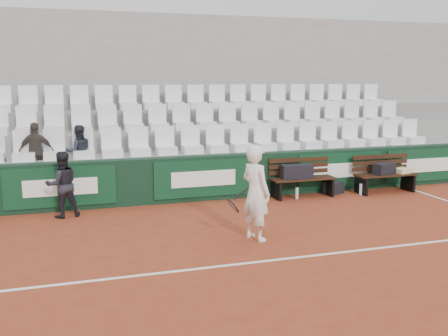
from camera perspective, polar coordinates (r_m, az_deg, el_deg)
ground at (r=7.71m, az=6.49°, el=-10.36°), size 80.00×80.00×0.00m
court_baseline at (r=7.71m, az=6.50°, el=-10.33°), size 18.00×0.06×0.01m
back_barrier at (r=11.23m, az=-1.25°, el=-1.05°), size 18.00×0.34×1.00m
grandstand_tier_front at (r=11.81m, az=-2.40°, el=-0.50°), size 18.00×0.95×1.00m
grandstand_tier_mid at (r=12.68m, az=-3.50°, el=1.27°), size 18.00×0.95×1.45m
grandstand_tier_back at (r=13.56m, az=-4.45°, el=2.81°), size 18.00×0.95×1.90m
grandstand_rear_wall at (r=14.07m, az=-5.08°, el=8.18°), size 18.00×0.30×4.40m
seat_row_front at (r=11.52m, az=-2.21°, el=3.33°), size 11.90×0.44×0.63m
seat_row_mid at (r=12.39m, az=-3.36°, el=5.91°), size 11.90×0.44×0.63m
seat_row_back at (r=13.29m, az=-4.36°, el=8.14°), size 11.90×0.44×0.63m
bench_left at (r=11.60m, az=8.98°, el=-2.20°), size 1.50×0.56×0.45m
bench_right at (r=12.53m, az=17.92°, el=-1.65°), size 1.50×0.56×0.45m
sports_bag_left at (r=11.48m, az=8.29°, el=-0.39°), size 0.73×0.36×0.30m
sports_bag_right at (r=12.43m, az=17.85°, el=-0.06°), size 0.62×0.42×0.26m
towel at (r=12.74m, az=19.72°, el=-0.27°), size 0.46×0.39×0.11m
sports_bag_ground at (r=12.08m, az=12.38°, el=-2.23°), size 0.53×0.42×0.28m
water_bottle_near at (r=11.41m, az=8.32°, el=-2.87°), size 0.07×0.07×0.26m
water_bottle_far at (r=12.10m, az=15.37°, el=-2.37°), size 0.07×0.07×0.27m
tennis_player at (r=8.37m, az=3.62°, el=-2.85°), size 0.79×0.70×1.62m
ball_kid at (r=10.24m, az=-18.00°, el=-1.80°), size 0.73×0.62×1.31m
spectator_b at (r=11.18m, az=-20.79°, el=4.03°), size 0.76×0.41×1.24m
spectator_c at (r=11.16m, az=-16.34°, el=4.07°), size 0.62×0.52×1.16m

